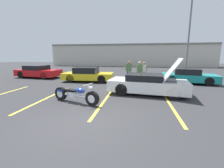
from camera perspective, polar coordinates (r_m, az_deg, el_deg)
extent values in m
plane|color=#2D2D30|center=(5.18, -10.91, -14.66)|extent=(80.00, 80.00, 0.00)
cube|color=yellow|center=(8.63, -23.48, -4.88)|extent=(0.12, 4.81, 0.01)
cube|color=yellow|center=(7.43, -2.95, -6.43)|extent=(0.12, 4.81, 0.01)
cube|color=yellow|center=(7.43, 21.22, -7.21)|extent=(0.12, 4.81, 0.01)
cube|color=beige|center=(31.60, 6.70, 10.84)|extent=(32.00, 4.00, 4.40)
cube|color=slate|center=(31.66, 6.78, 14.55)|extent=(32.00, 4.20, 0.30)
cylinder|color=slate|center=(18.93, 27.23, 16.23)|extent=(0.18, 0.18, 8.70)
cylinder|color=black|center=(6.71, -7.53, -5.54)|extent=(0.68, 0.36, 0.66)
cylinder|color=black|center=(7.92, -18.89, -3.48)|extent=(0.68, 0.36, 0.66)
cylinder|color=silver|center=(6.71, -7.53, -5.54)|extent=(0.40, 0.27, 0.36)
cylinder|color=silver|center=(7.92, -18.89, -3.48)|extent=(0.40, 0.27, 0.36)
cylinder|color=silver|center=(7.27, -13.70, -4.32)|extent=(1.58, 0.61, 0.12)
cube|color=silver|center=(7.36, -14.55, -3.87)|extent=(0.42, 0.34, 0.28)
ellipsoid|color=navy|center=(7.03, -12.05, -2.43)|extent=(0.57, 0.42, 0.26)
cube|color=black|center=(7.41, -15.44, -2.37)|extent=(0.69, 0.45, 0.10)
cube|color=navy|center=(7.85, -18.73, -2.24)|extent=(0.41, 0.32, 0.10)
cylinder|color=silver|center=(6.68, -8.27, -2.76)|extent=(0.31, 0.16, 0.63)
cylinder|color=silver|center=(6.68, -9.14, -0.21)|extent=(0.25, 0.68, 0.04)
sphere|color=silver|center=(6.62, -7.97, -1.52)|extent=(0.16, 0.16, 0.16)
cylinder|color=silver|center=(7.65, -15.56, -4.13)|extent=(1.20, 0.47, 0.09)
cube|color=white|center=(8.90, 13.36, -0.50)|extent=(4.55, 2.41, 0.63)
cube|color=black|center=(8.83, 12.38, 2.63)|extent=(2.16, 1.91, 0.34)
cylinder|color=black|center=(8.16, 22.40, -3.22)|extent=(0.71, 0.31, 0.68)
cylinder|color=black|center=(9.76, 21.58, -0.94)|extent=(0.71, 0.31, 0.68)
cylinder|color=black|center=(8.33, 3.63, -2.12)|extent=(0.71, 0.31, 0.68)
cylinder|color=black|center=(9.90, 5.86, -0.06)|extent=(0.71, 0.31, 0.68)
cube|color=white|center=(8.78, 21.76, 5.04)|extent=(1.12, 1.82, 1.27)
cube|color=#4C4C51|center=(8.86, 21.17, 0.79)|extent=(0.73, 1.09, 0.28)
cube|color=red|center=(16.78, -26.19, 3.92)|extent=(4.49, 2.35, 0.61)
cube|color=black|center=(16.85, -26.78, 5.66)|extent=(2.12, 1.90, 0.42)
cylinder|color=black|center=(15.30, -24.50, 2.91)|extent=(0.71, 0.29, 0.69)
cylinder|color=black|center=(16.59, -20.79, 3.73)|extent=(0.71, 0.29, 0.69)
cylinder|color=black|center=(17.15, -31.33, 3.06)|extent=(0.71, 0.29, 0.69)
cylinder|color=black|center=(18.31, -27.53, 3.82)|extent=(0.71, 0.29, 0.69)
cube|color=teal|center=(13.56, 27.07, 2.24)|extent=(4.33, 2.54, 0.55)
cube|color=black|center=(13.48, 26.57, 4.37)|extent=(2.09, 1.99, 0.44)
cylinder|color=black|center=(13.01, 33.03, 0.77)|extent=(0.68, 0.32, 0.65)
cylinder|color=black|center=(14.63, 31.49, 1.87)|extent=(0.68, 0.32, 0.65)
cylinder|color=black|center=(12.62, 21.86, 1.51)|extent=(0.68, 0.32, 0.65)
cylinder|color=black|center=(14.29, 21.56, 2.54)|extent=(0.68, 0.32, 0.65)
cube|color=yellow|center=(13.05, -9.00, 3.03)|extent=(4.30, 1.99, 0.55)
cube|color=black|center=(13.04, -9.79, 5.26)|extent=(1.98, 1.70, 0.48)
cylinder|color=black|center=(12.02, -3.98, 1.85)|extent=(0.67, 0.25, 0.66)
cylinder|color=black|center=(13.54, -2.74, 2.89)|extent=(0.67, 0.25, 0.66)
cylinder|color=black|center=(12.77, -15.61, 2.01)|extent=(0.67, 0.25, 0.66)
cylinder|color=black|center=(14.21, -13.22, 3.00)|extent=(0.67, 0.25, 0.66)
cylinder|color=#38476B|center=(13.08, 5.87, 2.97)|extent=(0.12, 0.12, 0.84)
cylinder|color=#38476B|center=(13.07, 6.75, 2.95)|extent=(0.12, 0.12, 0.84)
cube|color=#4C7F47|center=(13.00, 6.38, 6.25)|extent=(0.36, 0.20, 0.67)
cylinder|color=#9E704C|center=(13.01, 5.41, 6.42)|extent=(0.08, 0.08, 0.60)
cylinder|color=#9E704C|center=(12.98, 7.36, 6.37)|extent=(0.08, 0.08, 0.60)
sphere|color=#9E704C|center=(12.97, 6.42, 8.21)|extent=(0.23, 0.23, 0.23)
cylinder|color=#333338|center=(13.35, 11.51, 2.86)|extent=(0.12, 0.12, 0.79)
cylinder|color=#333338|center=(13.36, 12.37, 2.83)|extent=(0.12, 0.12, 0.79)
cube|color=white|center=(13.28, 12.06, 5.86)|extent=(0.36, 0.20, 0.62)
cylinder|color=#9E704C|center=(13.27, 11.11, 6.03)|extent=(0.08, 0.08, 0.56)
cylinder|color=#9E704C|center=(13.29, 13.01, 5.96)|extent=(0.08, 0.08, 0.56)
sphere|color=#9E704C|center=(13.25, 12.13, 7.67)|extent=(0.21, 0.21, 0.21)
cylinder|color=#38476B|center=(12.22, 9.92, 2.31)|extent=(0.12, 0.12, 0.84)
cylinder|color=#38476B|center=(12.22, 10.85, 2.28)|extent=(0.12, 0.12, 0.84)
cube|color=#4C7F47|center=(12.13, 10.51, 5.81)|extent=(0.36, 0.20, 0.67)
cylinder|color=tan|center=(12.13, 9.47, 6.00)|extent=(0.08, 0.08, 0.60)
cylinder|color=tan|center=(12.13, 11.56, 5.93)|extent=(0.08, 0.08, 0.60)
sphere|color=tan|center=(12.10, 10.58, 7.92)|extent=(0.23, 0.23, 0.23)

